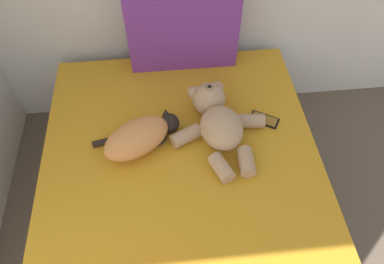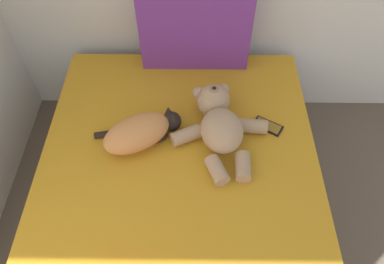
{
  "view_description": "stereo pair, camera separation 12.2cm",
  "coord_description": "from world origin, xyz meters",
  "px_view_note": "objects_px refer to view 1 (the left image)",
  "views": [
    {
      "loc": [
        1.02,
        2.63,
        2.0
      ],
      "look_at": [
        1.12,
        3.7,
        0.61
      ],
      "focal_mm": 34.16,
      "sensor_mm": 36.0,
      "label": 1
    },
    {
      "loc": [
        1.14,
        2.62,
        2.0
      ],
      "look_at": [
        1.12,
        3.7,
        0.61
      ],
      "focal_mm": 34.16,
      "sensor_mm": 36.0,
      "label": 2
    }
  ],
  "objects_px": {
    "bed": "(185,213)",
    "cell_phone": "(264,119)",
    "patterned_cushion": "(183,30)",
    "cat": "(140,137)",
    "teddy_bear": "(218,120)"
  },
  "relations": [
    {
      "from": "bed",
      "to": "cell_phone",
      "type": "distance_m",
      "value": 0.64
    },
    {
      "from": "patterned_cushion",
      "to": "cat",
      "type": "relative_size",
      "value": 1.38
    },
    {
      "from": "bed",
      "to": "patterned_cushion",
      "type": "height_order",
      "value": "patterned_cushion"
    },
    {
      "from": "bed",
      "to": "patterned_cushion",
      "type": "relative_size",
      "value": 3.13
    },
    {
      "from": "teddy_bear",
      "to": "cell_phone",
      "type": "distance_m",
      "value": 0.27
    },
    {
      "from": "bed",
      "to": "patterned_cushion",
      "type": "xyz_separation_m",
      "value": [
        0.07,
        0.86,
        0.5
      ]
    },
    {
      "from": "patterned_cushion",
      "to": "teddy_bear",
      "type": "height_order",
      "value": "patterned_cushion"
    },
    {
      "from": "cat",
      "to": "cell_phone",
      "type": "distance_m",
      "value": 0.65
    },
    {
      "from": "bed",
      "to": "patterned_cushion",
      "type": "bearing_deg",
      "value": 85.22
    },
    {
      "from": "bed",
      "to": "cell_phone",
      "type": "xyz_separation_m",
      "value": [
        0.45,
        0.36,
        0.27
      ]
    },
    {
      "from": "patterned_cushion",
      "to": "cell_phone",
      "type": "bearing_deg",
      "value": -52.63
    },
    {
      "from": "cat",
      "to": "cell_phone",
      "type": "relative_size",
      "value": 2.68
    },
    {
      "from": "bed",
      "to": "teddy_bear",
      "type": "height_order",
      "value": "teddy_bear"
    },
    {
      "from": "patterned_cushion",
      "to": "teddy_bear",
      "type": "bearing_deg",
      "value": -77.04
    },
    {
      "from": "bed",
      "to": "cell_phone",
      "type": "bearing_deg",
      "value": 38.26
    }
  ]
}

